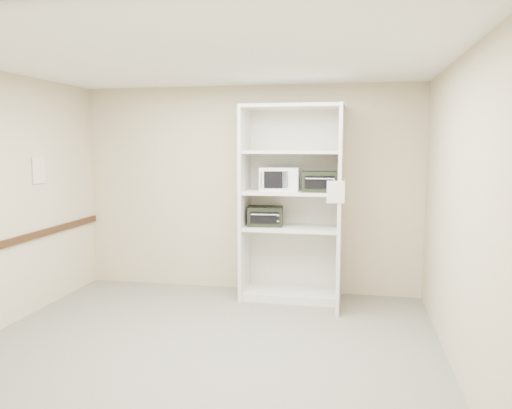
% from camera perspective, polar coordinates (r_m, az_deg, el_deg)
% --- Properties ---
extents(floor, '(4.50, 4.00, 0.01)m').
position_cam_1_polar(floor, '(5.03, -5.82, -15.86)').
color(floor, slate).
rests_on(floor, ground).
extents(ceiling, '(4.50, 4.00, 0.01)m').
position_cam_1_polar(ceiling, '(4.70, -6.24, 16.12)').
color(ceiling, white).
extents(wall_back, '(4.50, 0.02, 2.70)m').
position_cam_1_polar(wall_back, '(6.60, -0.90, 1.75)').
color(wall_back, tan).
rests_on(wall_back, ground).
extents(wall_front, '(4.50, 0.02, 2.70)m').
position_cam_1_polar(wall_front, '(2.86, -17.99, -5.44)').
color(wall_front, tan).
rests_on(wall_front, ground).
extents(wall_right, '(0.02, 4.00, 2.70)m').
position_cam_1_polar(wall_right, '(4.56, 22.13, -1.09)').
color(wall_right, tan).
rests_on(wall_right, ground).
extents(shelving_unit, '(1.24, 0.92, 2.42)m').
position_cam_1_polar(shelving_unit, '(6.23, 4.53, -0.61)').
color(shelving_unit, silver).
rests_on(shelving_unit, floor).
extents(microwave, '(0.52, 0.42, 0.29)m').
position_cam_1_polar(microwave, '(6.25, 2.64, 2.96)').
color(microwave, white).
rests_on(microwave, shelving_unit).
extents(toaster_oven_upper, '(0.46, 0.36, 0.25)m').
position_cam_1_polar(toaster_oven_upper, '(6.11, 7.24, 2.62)').
color(toaster_oven_upper, black).
rests_on(toaster_oven_upper, shelving_unit).
extents(toaster_oven_lower, '(0.47, 0.38, 0.24)m').
position_cam_1_polar(toaster_oven_lower, '(6.30, 1.09, -1.33)').
color(toaster_oven_lower, black).
rests_on(toaster_oven_lower, shelving_unit).
extents(paper_sign, '(0.19, 0.02, 0.24)m').
position_cam_1_polar(paper_sign, '(5.53, 9.10, 1.42)').
color(paper_sign, white).
rests_on(paper_sign, shelving_unit).
extents(wall_poster, '(0.01, 0.22, 0.31)m').
position_cam_1_polar(wall_poster, '(6.35, -23.60, 3.61)').
color(wall_poster, white).
rests_on(wall_poster, wall_left).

